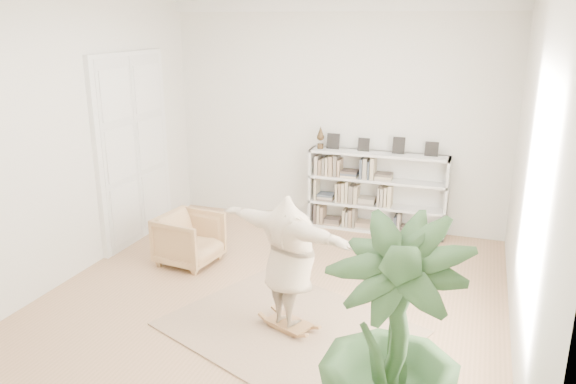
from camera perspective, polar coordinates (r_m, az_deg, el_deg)
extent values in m
plane|color=#A27C53|center=(7.01, -1.74, -10.99)|extent=(6.00, 6.00, 0.00)
plane|color=silver|center=(9.17, 4.90, 7.63)|extent=(5.50, 0.00, 5.50)
plane|color=silver|center=(3.85, -18.18, -6.67)|extent=(5.50, 0.00, 5.50)
plane|color=silver|center=(7.76, -21.27, 4.81)|extent=(0.00, 6.00, 6.00)
plane|color=silver|center=(5.98, 23.54, 1.15)|extent=(0.00, 6.00, 6.00)
cube|color=white|center=(8.99, 5.09, 18.39)|extent=(5.50, 0.12, 0.18)
cube|color=white|center=(8.83, -15.42, 4.06)|extent=(0.08, 1.78, 2.92)
cube|color=silver|center=(8.50, -16.81, 3.46)|extent=(0.06, 0.78, 2.80)
cube|color=silver|center=(9.14, -13.92, 4.61)|extent=(0.06, 0.78, 2.80)
cube|color=silver|center=(9.33, 2.46, 0.59)|extent=(0.04, 0.35, 1.30)
cube|color=silver|center=(8.98, 15.78, -0.71)|extent=(0.04, 0.35, 1.30)
cube|color=silver|center=(9.24, 9.17, 0.22)|extent=(2.20, 0.04, 1.30)
cube|color=silver|center=(9.29, 8.81, -3.76)|extent=(2.20, 0.35, 0.04)
cube|color=silver|center=(9.16, 8.93, -1.36)|extent=(2.20, 0.35, 0.04)
cube|color=silver|center=(9.03, 9.05, 1.22)|extent=(2.20, 0.35, 0.04)
cube|color=silver|center=(8.93, 9.18, 3.82)|extent=(2.20, 0.35, 0.04)
cube|color=black|center=(9.10, 4.61, 5.14)|extent=(0.18, 0.07, 0.24)
cube|color=black|center=(8.99, 7.71, 4.89)|extent=(0.18, 0.07, 0.24)
cube|color=black|center=(8.90, 11.18, 4.60)|extent=(0.18, 0.07, 0.24)
cube|color=black|center=(8.85, 14.39, 4.31)|extent=(0.18, 0.07, 0.24)
imported|color=tan|center=(8.00, -9.98, -4.73)|extent=(0.88, 0.86, 0.72)
cube|color=tan|center=(6.43, 0.09, -13.66)|extent=(3.08, 2.81, 0.02)
cube|color=olive|center=(6.40, 0.09, -13.16)|extent=(0.56, 0.46, 0.03)
cube|color=olive|center=(6.41, 0.09, -13.43)|extent=(0.33, 0.17, 0.04)
cube|color=olive|center=(6.41, 0.09, -13.43)|extent=(0.33, 0.17, 0.04)
cube|color=olive|center=(6.40, 0.09, -13.16)|extent=(0.20, 0.12, 0.10)
cube|color=olive|center=(6.40, 0.09, -13.16)|extent=(0.20, 0.12, 0.10)
imported|color=#C8B296|center=(6.04, 0.10, -6.69)|extent=(1.86, 1.15, 1.48)
imported|color=#2C4E27|center=(4.43, 10.41, -14.91)|extent=(1.39, 1.39, 1.94)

